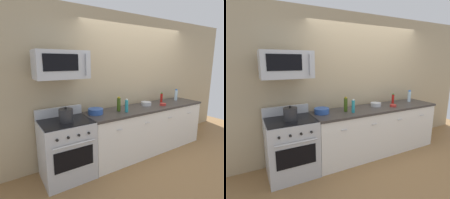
% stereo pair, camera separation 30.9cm
% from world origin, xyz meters
% --- Properties ---
extents(ground_plane, '(6.84, 6.84, 0.00)m').
position_xyz_m(ground_plane, '(0.00, 0.00, 0.00)').
color(ground_plane, olive).
extents(back_wall, '(5.70, 0.10, 2.70)m').
position_xyz_m(back_wall, '(0.00, 0.41, 1.35)').
color(back_wall, tan).
rests_on(back_wall, ground_plane).
extents(counter_unit, '(2.61, 0.66, 0.92)m').
position_xyz_m(counter_unit, '(-0.00, -0.00, 0.46)').
color(counter_unit, silver).
rests_on(counter_unit, ground_plane).
extents(range_oven, '(0.76, 0.69, 1.07)m').
position_xyz_m(range_oven, '(-1.68, 0.00, 0.47)').
color(range_oven, '#B7BABF').
rests_on(range_oven, ground_plane).
extents(microwave, '(0.74, 0.44, 0.40)m').
position_xyz_m(microwave, '(-1.68, 0.05, 1.75)').
color(microwave, '#B7BABF').
extents(bottle_hot_sauce_red, '(0.05, 0.05, 0.21)m').
position_xyz_m(bottle_hot_sauce_red, '(0.53, 0.13, 1.02)').
color(bottle_hot_sauce_red, '#B21914').
rests_on(bottle_hot_sauce_red, countertop_slab).
extents(bottle_olive_oil, '(0.07, 0.07, 0.26)m').
position_xyz_m(bottle_olive_oil, '(-0.69, 0.02, 1.04)').
color(bottle_olive_oil, '#385114').
rests_on(bottle_olive_oil, countertop_slab).
extents(bottle_water_clear, '(0.07, 0.07, 0.25)m').
position_xyz_m(bottle_water_clear, '(0.97, 0.10, 1.04)').
color(bottle_water_clear, silver).
rests_on(bottle_water_clear, countertop_slab).
extents(bottle_dish_soap, '(0.06, 0.06, 0.24)m').
position_xyz_m(bottle_dish_soap, '(-0.61, -0.10, 1.03)').
color(bottle_dish_soap, teal).
rests_on(bottle_dish_soap, countertop_slab).
extents(bowl_blue_mixing, '(0.26, 0.26, 0.09)m').
position_xyz_m(bowl_blue_mixing, '(-1.12, 0.09, 0.97)').
color(bowl_blue_mixing, '#2D519E').
rests_on(bowl_blue_mixing, countertop_slab).
extents(bowl_red_small, '(0.13, 0.13, 0.04)m').
position_xyz_m(bowl_red_small, '(0.32, -0.10, 0.94)').
color(bowl_red_small, '#B72D28').
rests_on(bowl_red_small, countertop_slab).
extents(bowl_steel_prep, '(0.21, 0.21, 0.07)m').
position_xyz_m(bowl_steel_prep, '(0.04, 0.09, 0.96)').
color(bowl_steel_prep, '#B2B5BA').
rests_on(bowl_steel_prep, countertop_slab).
extents(stockpot, '(0.21, 0.21, 0.23)m').
position_xyz_m(stockpot, '(-1.68, -0.05, 1.02)').
color(stockpot, '#262628').
rests_on(stockpot, range_oven).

